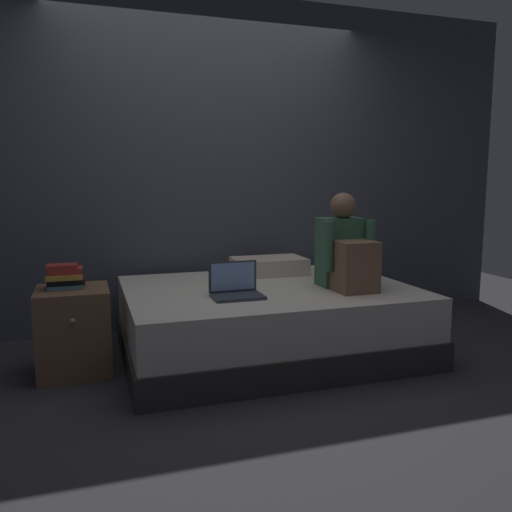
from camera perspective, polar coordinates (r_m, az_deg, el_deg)
name	(u,v)px	position (r m, az deg, el deg)	size (l,w,h in m)	color
ground_plane	(254,369)	(3.48, -0.24, -12.24)	(8.00, 8.00, 0.00)	#2D2D33
wall_back	(209,164)	(4.42, -5.11, 9.93)	(5.60, 0.10, 2.70)	#424751
bed	(268,320)	(3.74, 1.27, -6.96)	(2.00, 1.50, 0.48)	#332D2B
nightstand	(74,331)	(3.54, -19.22, -7.71)	(0.44, 0.46, 0.55)	brown
person_sitting	(346,252)	(3.65, 9.79, 0.43)	(0.39, 0.44, 0.66)	#38664C
laptop	(236,288)	(3.35, -2.24, -3.52)	(0.32, 0.23, 0.22)	#333842
pillow	(269,266)	(4.14, 1.42, -1.10)	(0.56, 0.36, 0.13)	beige
book_stack	(65,276)	(3.49, -20.11, -2.10)	(0.23, 0.17, 0.15)	teal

